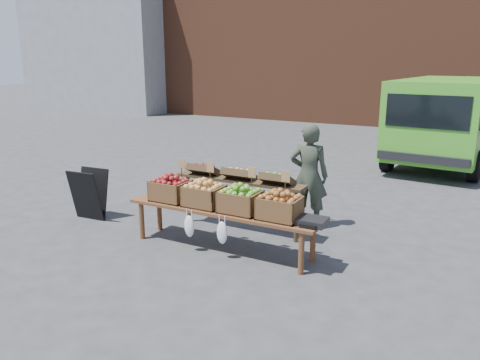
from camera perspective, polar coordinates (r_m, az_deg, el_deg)
The scene contains 12 objects.
ground at distance 6.65m, azimuth -7.68°, elevation -7.50°, with size 80.00×80.00×0.00m, color #3E3E40.
grey_building at distance 25.22m, azimuth -16.79°, elevation 16.22°, with size 8.00×3.00×7.00m, color gray.
delivery_van at distance 12.24m, azimuth 23.75°, elevation 6.43°, with size 2.08×4.55×2.04m, color green, non-canonical shape.
vendor at distance 7.06m, azimuth 8.39°, elevation 0.51°, with size 0.58×0.38×1.58m, color #333B2D.
chalkboard_sign at distance 7.78m, azimuth -17.91°, elevation -1.65°, with size 0.54×0.30×0.82m, color black, non-canonical shape.
back_table at distance 6.83m, azimuth -0.10°, elevation -2.14°, with size 2.10×0.44×1.04m, color #3D2D1A, non-canonical shape.
display_bench at distance 6.25m, azimuth -2.20°, elevation -6.03°, with size 2.70×0.56×0.57m, color brown, non-canonical shape.
crate_golden_apples at distance 6.56m, azimuth -8.45°, elevation -1.29°, with size 0.50×0.40×0.28m, color maroon, non-canonical shape.
crate_russet_pears at distance 6.26m, azimuth -4.40°, elevation -1.95°, with size 0.50×0.40×0.28m, color #A38F3B, non-canonical shape.
crate_red_apples at distance 5.99m, azimuth 0.03°, elevation -2.66°, with size 0.50×0.40×0.28m, color #2F780F, non-canonical shape.
crate_green_apples at distance 5.76m, azimuth 4.86°, elevation -3.42°, with size 0.50×0.40×0.28m, color brown, non-canonical shape.
weighing_scale at distance 5.64m, azimuth 8.81°, elevation -4.99°, with size 0.34×0.30×0.08m, color black.
Camera 1 is at (3.69, -4.95, 2.47)m, focal length 35.00 mm.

